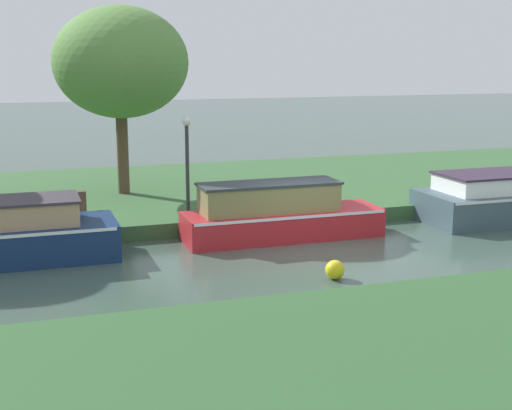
% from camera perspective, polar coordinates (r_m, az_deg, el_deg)
% --- Properties ---
extents(ground_plane, '(120.00, 120.00, 0.00)m').
position_cam_1_polar(ground_plane, '(17.35, 4.86, -3.43)').
color(ground_plane, '#3B5146').
extents(riverbank_far, '(72.00, 10.00, 0.40)m').
position_cam_1_polar(riverbank_far, '(23.73, -1.87, 1.21)').
color(riverbank_far, '#365F34').
rests_on(riverbank_far, ground_plane).
extents(red_barge, '(5.04, 1.47, 1.45)m').
position_cam_1_polar(red_barge, '(18.08, 1.78, -0.76)').
color(red_barge, '#B02026').
rests_on(red_barge, ground_plane).
extents(slate_narrowboat, '(4.98, 2.23, 1.35)m').
position_cam_1_polar(slate_narrowboat, '(21.37, 19.03, 0.44)').
color(slate_narrowboat, '#3E535E').
rests_on(slate_narrowboat, ground_plane).
extents(willow_tree_centre, '(3.93, 4.73, 5.57)m').
position_cam_1_polar(willow_tree_centre, '(21.86, -10.66, 10.99)').
color(willow_tree_centre, brown).
rests_on(willow_tree_centre, riverbank_far).
extents(lamp_post, '(0.24, 0.24, 2.55)m').
position_cam_1_polar(lamp_post, '(19.16, -5.47, 4.20)').
color(lamp_post, '#333338').
rests_on(lamp_post, riverbank_far).
extents(mooring_post_near, '(0.20, 0.20, 0.85)m').
position_cam_1_polar(mooring_post_near, '(18.36, -13.54, -0.23)').
color(mooring_post_near, '#4D3728').
rests_on(mooring_post_near, riverbank_far).
extents(channel_buoy, '(0.40, 0.40, 0.40)m').
position_cam_1_polar(channel_buoy, '(14.98, 6.26, -5.11)').
color(channel_buoy, yellow).
rests_on(channel_buoy, ground_plane).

